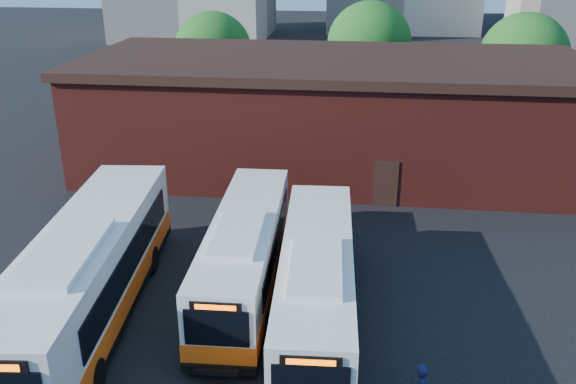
# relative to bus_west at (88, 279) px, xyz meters

# --- Properties ---
(ground) EXTENTS (220.00, 220.00, 0.00)m
(ground) POSITION_rel_bus_west_xyz_m (7.43, -2.49, -1.68)
(ground) COLOR black
(bus_west) EXTENTS (4.06, 13.76, 3.70)m
(bus_west) POSITION_rel_bus_west_xyz_m (0.00, 0.00, 0.00)
(bus_west) COLOR white
(bus_west) RESTS_ON ground
(bus_midwest) EXTENTS (2.73, 11.39, 3.08)m
(bus_midwest) POSITION_rel_bus_west_xyz_m (4.92, 2.86, -0.28)
(bus_midwest) COLOR white
(bus_midwest) RESTS_ON ground
(bus_mideast) EXTENTS (2.98, 11.74, 3.17)m
(bus_mideast) POSITION_rel_bus_west_xyz_m (7.80, 0.78, -0.24)
(bus_mideast) COLOR white
(bus_mideast) RESTS_ON ground
(depot_building) EXTENTS (28.60, 12.60, 6.40)m
(depot_building) POSITION_rel_bus_west_xyz_m (7.43, 17.51, 1.58)
(depot_building) COLOR maroon
(depot_building) RESTS_ON ground
(tree_west) EXTENTS (6.00, 6.00, 7.65)m
(tree_west) POSITION_rel_bus_west_xyz_m (-2.57, 29.51, 2.96)
(tree_west) COLOR #382314
(tree_west) RESTS_ON ground
(tree_mid) EXTENTS (6.56, 6.56, 8.36)m
(tree_mid) POSITION_rel_bus_west_xyz_m (9.43, 31.51, 3.40)
(tree_mid) COLOR #382314
(tree_mid) RESTS_ON ground
(tree_east) EXTENTS (6.24, 6.24, 7.96)m
(tree_east) POSITION_rel_bus_west_xyz_m (20.43, 28.51, 3.15)
(tree_east) COLOR #382314
(tree_east) RESTS_ON ground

